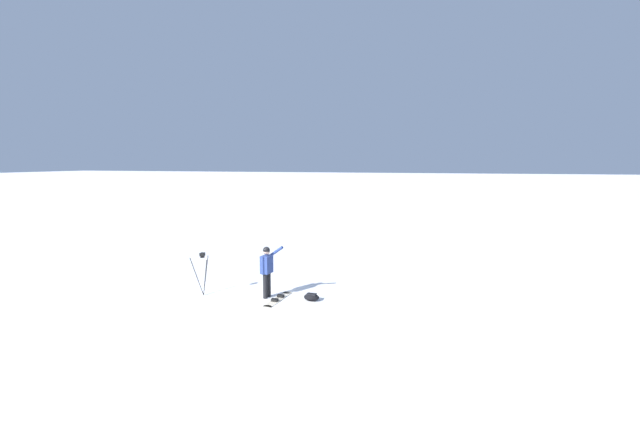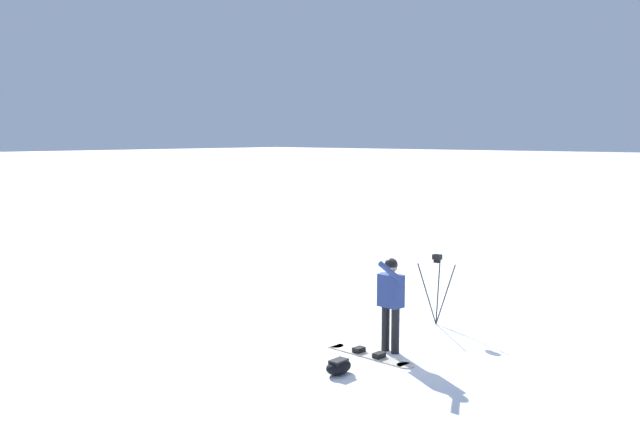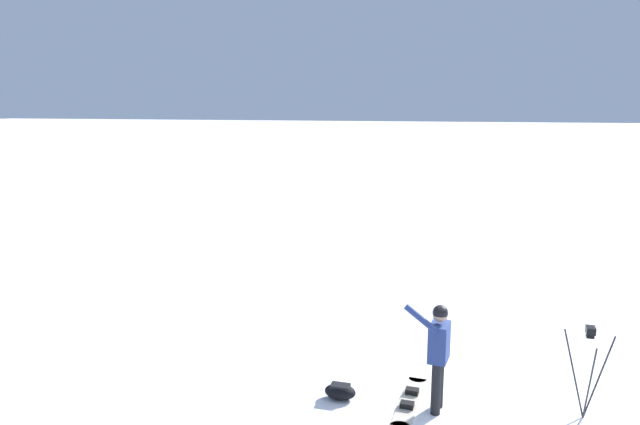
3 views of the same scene
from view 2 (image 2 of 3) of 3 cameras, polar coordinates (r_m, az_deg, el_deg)
The scene contains 5 objects.
ground_plane at distance 13.22m, azimuth 4.92°, elevation -9.91°, with size 300.00×300.00×0.00m, color white.
snowboarder at distance 12.10m, azimuth 5.68°, elevation -6.65°, with size 0.66×0.47×1.64m.
snowboard at distance 12.11m, azimuth 3.94°, elevation -11.30°, with size 0.37×1.82×0.10m.
gear_bag_large at distance 11.19m, azimuth 1.50°, elevation -12.25°, with size 0.48×0.31×0.23m.
camera_tripod at distance 13.97m, azimuth 9.38°, elevation -4.94°, with size 0.69×0.66×1.38m.
Camera 2 is at (10.29, 7.44, 3.66)m, focal length 39.85 mm.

